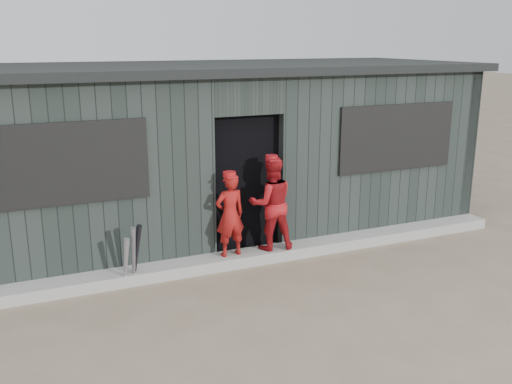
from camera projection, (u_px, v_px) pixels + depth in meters
name	position (u px, v px, depth m)	size (l,w,h in m)	color
ground	(321.00, 318.00, 6.30)	(80.00, 80.00, 0.00)	#72624F
curb	(255.00, 256.00, 7.89)	(8.00, 0.36, 0.15)	#989893
bat_left	(126.00, 262.00, 6.96)	(0.07, 0.07, 0.69)	#94949C
bat_mid	(133.00, 256.00, 7.01)	(0.07, 0.07, 0.81)	gray
bat_right	(136.00, 254.00, 7.06)	(0.07, 0.07, 0.82)	black
player_red_left	(230.00, 215.00, 7.58)	(0.41, 0.27, 1.13)	maroon
player_red_right	(271.00, 203.00, 7.82)	(0.63, 0.49, 1.30)	#A9141A
player_grey_back	(259.00, 202.00, 8.38)	(0.64, 0.42, 1.32)	#BABABA
dugout	(213.00, 149.00, 9.07)	(8.30, 3.30, 2.62)	black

